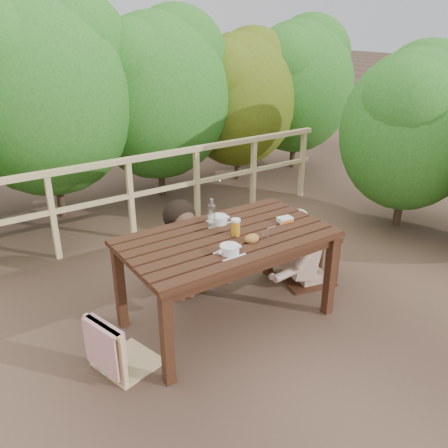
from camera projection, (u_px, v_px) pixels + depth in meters
ground at (227, 318)px, 4.19m from camera, size 60.00×60.00×0.00m
table at (227, 279)px, 4.03m from camera, size 1.74×0.98×0.80m
chair_left at (124, 316)px, 3.47m from camera, size 0.53×0.53×0.87m
chair_far at (172, 245)px, 4.58m from camera, size 0.45×0.45×0.86m
chair_right at (308, 234)px, 4.62m from camera, size 0.60×0.60×1.01m
woman at (170, 217)px, 4.49m from camera, size 0.61×0.73×1.42m
diner_right at (311, 221)px, 4.58m from camera, size 0.73×0.64×1.28m
railing at (131, 199)px, 5.50m from camera, size 5.60×0.10×1.01m
hedge_row at (113, 65)px, 6.06m from camera, size 6.60×1.60×3.80m
soup_near at (230, 250)px, 3.55m from camera, size 0.25×0.25×0.08m
soup_far at (219, 220)px, 4.07m from camera, size 0.25×0.25×0.08m
bread_roll at (252, 239)px, 3.75m from camera, size 0.13×0.10×0.08m
beer_glass at (236, 228)px, 3.85m from camera, size 0.08×0.08×0.15m
bottle at (212, 214)px, 3.95m from camera, size 0.07×0.07×0.28m
tumbler at (266, 236)px, 3.80m from camera, size 0.06×0.06×0.08m
butter_tub at (285, 220)px, 4.11m from camera, size 0.14×0.11×0.06m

